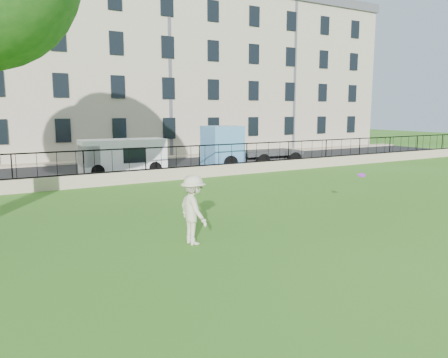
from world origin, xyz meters
TOP-DOWN VIEW (x-y plane):
  - ground at (0.00, 0.00)m, footprint 120.00×120.00m
  - retaining_wall at (0.00, 12.00)m, footprint 50.00×0.40m
  - iron_railing at (0.00, 12.00)m, footprint 50.00×0.05m
  - street at (0.00, 16.70)m, footprint 60.00×9.00m
  - sidewalk at (0.00, 21.90)m, footprint 60.00×1.40m
  - building_row at (0.00, 27.57)m, footprint 56.40×10.40m
  - man at (-2.50, 1.61)m, footprint 0.71×1.21m
  - frisbee at (4.00, 1.81)m, footprint 0.27×0.28m
  - white_van at (-0.09, 15.40)m, footprint 4.74×2.08m
  - blue_truck at (7.94, 14.40)m, footprint 6.29×2.45m

SIDE VIEW (x-z plane):
  - ground at x=0.00m, z-range 0.00..0.00m
  - street at x=0.00m, z-range 0.00..0.01m
  - sidewalk at x=0.00m, z-range 0.00..0.12m
  - retaining_wall at x=0.00m, z-range 0.00..0.60m
  - man at x=-2.50m, z-range 0.00..1.85m
  - white_van at x=-0.09m, z-range 0.00..1.95m
  - iron_railing at x=0.00m, z-range 0.59..1.72m
  - blue_truck at x=7.94m, z-range 0.00..2.60m
  - frisbee at x=4.00m, z-range 1.29..1.41m
  - building_row at x=0.00m, z-range 0.02..13.82m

